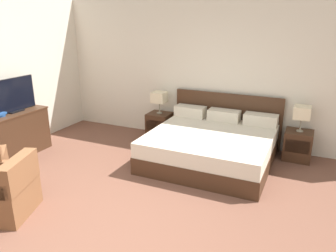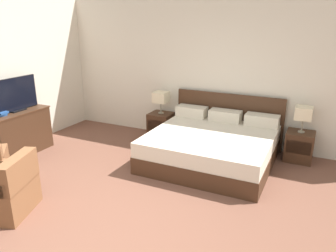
{
  "view_description": "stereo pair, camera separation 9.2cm",
  "coord_description": "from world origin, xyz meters",
  "px_view_note": "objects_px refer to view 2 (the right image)",
  "views": [
    {
      "loc": [
        1.93,
        -2.37,
        2.33
      ],
      "look_at": [
        -0.07,
        1.97,
        0.75
      ],
      "focal_mm": 35.0,
      "sensor_mm": 36.0,
      "label": 1
    },
    {
      "loc": [
        2.01,
        -2.33,
        2.33
      ],
      "look_at": [
        -0.07,
        1.97,
        0.75
      ],
      "focal_mm": 35.0,
      "sensor_mm": 36.0,
      "label": 2
    }
  ],
  "objects_px": {
    "tv": "(15,95)",
    "table_lamp_left": "(161,97)",
    "nightstand_right": "(299,146)",
    "bed": "(212,145)",
    "table_lamp_right": "(304,113)",
    "book_red_cover": "(0,115)",
    "nightstand_left": "(161,125)",
    "armchair_companion": "(4,192)",
    "dresser": "(18,132)"
  },
  "relations": [
    {
      "from": "tv",
      "to": "table_lamp_left",
      "type": "bearing_deg",
      "value": 43.71
    },
    {
      "from": "tv",
      "to": "nightstand_right",
      "type": "bearing_deg",
      "value": 21.78
    },
    {
      "from": "bed",
      "to": "table_lamp_right",
      "type": "distance_m",
      "value": 1.59
    },
    {
      "from": "nightstand_right",
      "to": "book_red_cover",
      "type": "xyz_separation_m",
      "value": [
        -4.55,
        -2.15,
        0.54
      ]
    },
    {
      "from": "nightstand_left",
      "to": "tv",
      "type": "distance_m",
      "value": 2.75
    },
    {
      "from": "table_lamp_right",
      "to": "tv",
      "type": "xyz_separation_m",
      "value": [
        -4.54,
        -1.82,
        0.23
      ]
    },
    {
      "from": "tv",
      "to": "armchair_companion",
      "type": "bearing_deg",
      "value": -46.56
    },
    {
      "from": "bed",
      "to": "table_lamp_left",
      "type": "distance_m",
      "value": 1.59
    },
    {
      "from": "table_lamp_left",
      "to": "armchair_companion",
      "type": "relative_size",
      "value": 0.5
    },
    {
      "from": "table_lamp_left",
      "to": "table_lamp_right",
      "type": "distance_m",
      "value": 2.64
    },
    {
      "from": "book_red_cover",
      "to": "armchair_companion",
      "type": "xyz_separation_m",
      "value": [
        1.4,
        -1.14,
        -0.51
      ]
    },
    {
      "from": "bed",
      "to": "nightstand_left",
      "type": "distance_m",
      "value": 1.49
    },
    {
      "from": "table_lamp_right",
      "to": "tv",
      "type": "bearing_deg",
      "value": -158.2
    },
    {
      "from": "tv",
      "to": "book_red_cover",
      "type": "relative_size",
      "value": 4.78
    },
    {
      "from": "nightstand_right",
      "to": "dresser",
      "type": "distance_m",
      "value": 4.91
    },
    {
      "from": "bed",
      "to": "dresser",
      "type": "height_order",
      "value": "bed"
    },
    {
      "from": "book_red_cover",
      "to": "armchair_companion",
      "type": "height_order",
      "value": "book_red_cover"
    },
    {
      "from": "nightstand_left",
      "to": "nightstand_right",
      "type": "bearing_deg",
      "value": 0.0
    },
    {
      "from": "nightstand_left",
      "to": "book_red_cover",
      "type": "relative_size",
      "value": 2.72
    },
    {
      "from": "bed",
      "to": "dresser",
      "type": "bearing_deg",
      "value": -160.02
    },
    {
      "from": "bed",
      "to": "table_lamp_left",
      "type": "height_order",
      "value": "bed"
    },
    {
      "from": "book_red_cover",
      "to": "bed",
      "type": "bearing_deg",
      "value": 24.39
    },
    {
      "from": "nightstand_left",
      "to": "table_lamp_left",
      "type": "distance_m",
      "value": 0.58
    },
    {
      "from": "bed",
      "to": "nightstand_left",
      "type": "height_order",
      "value": "bed"
    },
    {
      "from": "table_lamp_right",
      "to": "book_red_cover",
      "type": "xyz_separation_m",
      "value": [
        -4.55,
        -2.15,
        -0.04
      ]
    },
    {
      "from": "nightstand_left",
      "to": "book_red_cover",
      "type": "height_order",
      "value": "book_red_cover"
    },
    {
      "from": "bed",
      "to": "nightstand_right",
      "type": "relative_size",
      "value": 4.02
    },
    {
      "from": "bed",
      "to": "armchair_companion",
      "type": "distance_m",
      "value": 3.18
    },
    {
      "from": "nightstand_right",
      "to": "table_lamp_left",
      "type": "xyz_separation_m",
      "value": [
        -2.64,
        0.0,
        0.58
      ]
    },
    {
      "from": "table_lamp_right",
      "to": "nightstand_left",
      "type": "bearing_deg",
      "value": -179.97
    },
    {
      "from": "table_lamp_left",
      "to": "dresser",
      "type": "bearing_deg",
      "value": -135.68
    },
    {
      "from": "table_lamp_left",
      "to": "tv",
      "type": "xyz_separation_m",
      "value": [
        -1.9,
        -1.82,
        0.23
      ]
    },
    {
      "from": "nightstand_right",
      "to": "armchair_companion",
      "type": "xyz_separation_m",
      "value": [
        -3.15,
        -3.29,
        0.03
      ]
    },
    {
      "from": "nightstand_left",
      "to": "armchair_companion",
      "type": "height_order",
      "value": "armchair_companion"
    },
    {
      "from": "table_lamp_left",
      "to": "book_red_cover",
      "type": "height_order",
      "value": "table_lamp_left"
    },
    {
      "from": "table_lamp_left",
      "to": "tv",
      "type": "bearing_deg",
      "value": -136.29
    },
    {
      "from": "nightstand_left",
      "to": "armchair_companion",
      "type": "xyz_separation_m",
      "value": [
        -0.5,
        -3.29,
        0.03
      ]
    },
    {
      "from": "tv",
      "to": "table_lamp_right",
      "type": "bearing_deg",
      "value": 21.8
    },
    {
      "from": "tv",
      "to": "book_red_cover",
      "type": "xyz_separation_m",
      "value": [
        -0.0,
        -0.33,
        -0.27
      ]
    },
    {
      "from": "bed",
      "to": "dresser",
      "type": "relative_size",
      "value": 1.83
    },
    {
      "from": "table_lamp_right",
      "to": "dresser",
      "type": "relative_size",
      "value": 0.39
    },
    {
      "from": "nightstand_left",
      "to": "armchair_companion",
      "type": "relative_size",
      "value": 0.58
    },
    {
      "from": "nightstand_right",
      "to": "book_red_cover",
      "type": "distance_m",
      "value": 5.06
    },
    {
      "from": "bed",
      "to": "tv",
      "type": "height_order",
      "value": "tv"
    },
    {
      "from": "dresser",
      "to": "armchair_companion",
      "type": "relative_size",
      "value": 1.27
    },
    {
      "from": "dresser",
      "to": "tv",
      "type": "distance_m",
      "value": 0.66
    },
    {
      "from": "dresser",
      "to": "book_red_cover",
      "type": "bearing_deg",
      "value": -90.39
    },
    {
      "from": "nightstand_right",
      "to": "table_lamp_right",
      "type": "xyz_separation_m",
      "value": [
        -0.0,
        0.0,
        0.58
      ]
    },
    {
      "from": "nightstand_left",
      "to": "table_lamp_right",
      "type": "height_order",
      "value": "table_lamp_right"
    },
    {
      "from": "table_lamp_left",
      "to": "armchair_companion",
      "type": "xyz_separation_m",
      "value": [
        -0.5,
        -3.29,
        -0.55
      ]
    }
  ]
}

